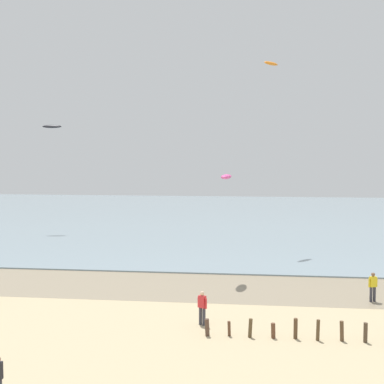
# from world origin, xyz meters

# --- Properties ---
(wet_sand_strip) EXTENTS (120.00, 7.40, 0.01)m
(wet_sand_strip) POSITION_xyz_m (0.00, 23.00, 0.00)
(wet_sand_strip) COLOR gray
(wet_sand_strip) RESTS_ON ground
(sea) EXTENTS (160.00, 70.00, 0.10)m
(sea) POSITION_xyz_m (0.00, 61.70, 0.05)
(sea) COLOR #7F939E
(sea) RESTS_ON ground
(groyne_far) EXTENTS (10.46, 0.35, 0.97)m
(groyne_far) POSITION_xyz_m (5.25, 13.92, 0.42)
(groyne_far) COLOR brown
(groyne_far) RESTS_ON ground
(person_left_flank) EXTENTS (0.49, 0.38, 1.71)m
(person_left_flank) POSITION_xyz_m (-0.27, 15.45, 0.92)
(person_left_flank) COLOR #383842
(person_left_flank) RESTS_ON ground
(person_right_flank) EXTENTS (0.54, 0.33, 1.71)m
(person_right_flank) POSITION_xyz_m (9.06, 20.79, 0.92)
(person_right_flank) COLOR #383842
(person_right_flank) RESTS_ON ground
(kite_aloft_3) EXTENTS (1.66, 1.84, 0.50)m
(kite_aloft_3) POSITION_xyz_m (3.55, 37.88, 16.54)
(kite_aloft_3) COLOR orange
(kite_aloft_5) EXTENTS (2.17, 1.12, 0.51)m
(kite_aloft_5) POSITION_xyz_m (-20.01, 46.08, 11.57)
(kite_aloft_5) COLOR black
(kite_aloft_6) EXTENTS (0.87, 2.10, 0.36)m
(kite_aloft_6) POSITION_xyz_m (0.32, 25.49, 6.98)
(kite_aloft_6) COLOR #E54C99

